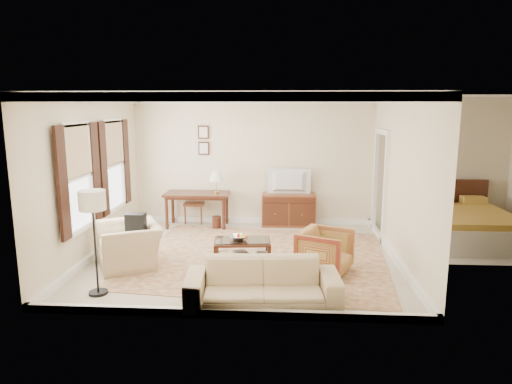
# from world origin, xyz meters

# --- Properties ---
(room_shell) EXTENTS (5.51, 5.01, 2.91)m
(room_shell) POSITION_xyz_m (0.00, 0.00, 2.47)
(room_shell) COLOR beige
(room_shell) RESTS_ON ground
(annex_bedroom) EXTENTS (3.00, 2.70, 2.90)m
(annex_bedroom) POSITION_xyz_m (4.49, 1.15, 0.34)
(annex_bedroom) COLOR beige
(annex_bedroom) RESTS_ON ground
(window_front) EXTENTS (0.12, 1.56, 1.80)m
(window_front) POSITION_xyz_m (-2.70, -0.70, 1.55)
(window_front) COLOR #CCB284
(window_front) RESTS_ON room_shell
(window_rear) EXTENTS (0.12, 1.56, 1.80)m
(window_rear) POSITION_xyz_m (-2.70, 0.90, 1.55)
(window_rear) COLOR #CCB284
(window_rear) RESTS_ON room_shell
(doorway) EXTENTS (0.10, 1.12, 2.25)m
(doorway) POSITION_xyz_m (2.71, 1.50, 1.08)
(doorway) COLOR white
(doorway) RESTS_ON room_shell
(rug) EXTENTS (4.83, 4.26, 0.01)m
(rug) POSITION_xyz_m (0.29, -0.05, 0.01)
(rug) COLOR maroon
(rug) RESTS_ON room_shell
(writing_desk) EXTENTS (1.44, 0.72, 0.79)m
(writing_desk) POSITION_xyz_m (-1.25, 2.04, 0.68)
(writing_desk) COLOR #3A1B10
(writing_desk) RESTS_ON room_shell
(desk_chair) EXTENTS (0.45, 0.45, 1.05)m
(desk_chair) POSITION_xyz_m (-1.38, 2.39, 0.53)
(desk_chair) COLOR brown
(desk_chair) RESTS_ON room_shell
(desk_lamp) EXTENTS (0.32, 0.32, 0.50)m
(desk_lamp) POSITION_xyz_m (-0.80, 2.04, 1.04)
(desk_lamp) COLOR silver
(desk_lamp) RESTS_ON writing_desk
(framed_prints) EXTENTS (0.25, 0.04, 0.68)m
(framed_prints) POSITION_xyz_m (-1.15, 2.47, 1.94)
(framed_prints) COLOR #3A1B10
(framed_prints) RESTS_ON room_shell
(sideboard) EXTENTS (1.21, 0.47, 0.75)m
(sideboard) POSITION_xyz_m (0.83, 2.24, 0.37)
(sideboard) COLOR brown
(sideboard) RESTS_ON room_shell
(tv) EXTENTS (0.93, 0.54, 0.12)m
(tv) POSITION_xyz_m (0.83, 2.22, 1.21)
(tv) COLOR black
(tv) RESTS_ON sideboard
(coffee_table) EXTENTS (1.03, 0.67, 0.42)m
(coffee_table) POSITION_xyz_m (-0.00, -0.31, 0.31)
(coffee_table) COLOR #3A1B10
(coffee_table) RESTS_ON room_shell
(fruit_bowl) EXTENTS (0.42, 0.42, 0.10)m
(fruit_bowl) POSITION_xyz_m (-0.07, -0.31, 0.47)
(fruit_bowl) COLOR silver
(fruit_bowl) RESTS_ON coffee_table
(book_a) EXTENTS (0.26, 0.17, 0.38)m
(book_a) POSITION_xyz_m (-0.13, -0.31, 0.16)
(book_a) COLOR brown
(book_a) RESTS_ON coffee_table
(book_b) EXTENTS (0.28, 0.04, 0.38)m
(book_b) POSITION_xyz_m (0.24, -0.31, 0.16)
(book_b) COLOR brown
(book_b) RESTS_ON coffee_table
(striped_armchair) EXTENTS (0.99, 1.01, 0.80)m
(striped_armchair) POSITION_xyz_m (1.40, -0.73, 0.40)
(striped_armchair) COLOR maroon
(striped_armchair) RESTS_ON room_shell
(club_armchair) EXTENTS (1.18, 1.34, 0.99)m
(club_armchair) POSITION_xyz_m (-1.93, -0.59, 0.49)
(club_armchair) COLOR tan
(club_armchair) RESTS_ON room_shell
(backpack) EXTENTS (0.31, 0.37, 0.40)m
(backpack) POSITION_xyz_m (-1.81, -0.56, 0.74)
(backpack) COLOR black
(backpack) RESTS_ON club_armchair
(sofa) EXTENTS (2.16, 0.77, 0.83)m
(sofa) POSITION_xyz_m (0.44, -2.02, 0.41)
(sofa) COLOR tan
(sofa) RESTS_ON room_shell
(floor_lamp) EXTENTS (0.38, 0.38, 1.55)m
(floor_lamp) POSITION_xyz_m (-1.99, -1.82, 1.29)
(floor_lamp) COLOR black
(floor_lamp) RESTS_ON room_shell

